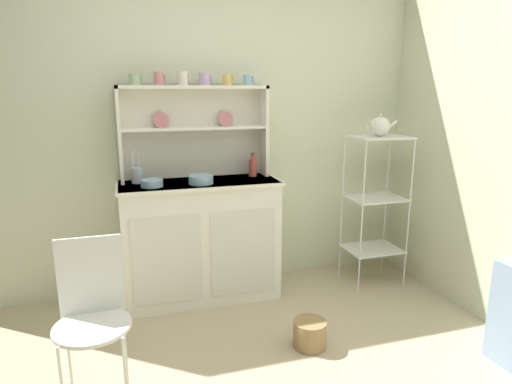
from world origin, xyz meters
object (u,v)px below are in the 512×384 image
Objects in this scene: floor_basket at (310,334)px; bakers_rack at (376,195)px; jam_bottle at (253,167)px; cup_sage_0 at (135,79)px; hutch_shelf_unit at (194,124)px; utensil_jar at (137,175)px; hutch_cabinet at (201,239)px; bowl_mixing_large at (152,183)px; wire_chair at (92,308)px; porcelain_teapot at (380,127)px.

bakers_rack is at bearing 40.33° from floor_basket.
jam_bottle is (-0.95, 0.20, 0.24)m from bakers_rack.
floor_basket is 2.02m from cup_sage_0.
hutch_shelf_unit is at bearing 5.98° from cup_sage_0.
cup_sage_0 is at bearing -174.02° from hutch_shelf_unit.
floor_basket is 1.58m from utensil_jar.
bowl_mixing_large is (-0.34, -0.07, 0.46)m from hutch_cabinet.
utensil_jar is at bearing 169.57° from hutch_cabinet.
hutch_cabinet is 1.35× the size of wire_chair.
bowl_mixing_large is 0.62× the size of porcelain_teapot.
bowl_mixing_large is at bearing -168.14° from jam_bottle.
hutch_shelf_unit is 1.56m from wire_chair.
floor_basket is 1.42m from bowl_mixing_large.
cup_sage_0 is 1.82m from porcelain_teapot.
bakers_rack is 4.78× the size of utensil_jar.
jam_bottle is at bearing -2.50° from cup_sage_0.
cup_sage_0 reaches higher than porcelain_teapot.
porcelain_teapot reaches higher than floor_basket.
utensil_jar is (-0.09, 0.15, 0.03)m from bowl_mixing_large.
floor_basket is 2.15× the size of cup_sage_0.
bakers_rack reaches higher than hutch_cabinet.
bakers_rack is 5.83× the size of floor_basket.
bowl_mixing_large is at bearing 178.57° from porcelain_teapot.
jam_bottle is at bearing 95.23° from floor_basket.
wire_chair is 1.07m from bowl_mixing_large.
floor_basket is at bearing -46.92° from cup_sage_0.
porcelain_teapot is at bearing -12.02° from jam_bottle.
cup_sage_0 is at bearing 163.00° from hutch_cabinet.
utensil_jar is (-1.80, 0.19, 0.22)m from bakers_rack.
wire_chair is 1.62m from jam_bottle.
jam_bottle is (0.82, -0.04, -0.64)m from cup_sage_0.
bowl_mixing_large reaches higher than wire_chair.
bowl_mixing_large is (-0.85, 0.78, 0.83)m from floor_basket.
cup_sage_0 is 0.65m from utensil_jar.
hutch_cabinet is 1.22m from wire_chair.
hutch_cabinet is 12.14× the size of cup_sage_0.
hutch_shelf_unit reaches higher than wire_chair.
cup_sage_0 reaches higher than utensil_jar.
hutch_cabinet is 4.81× the size of porcelain_teapot.
hutch_shelf_unit is 4.33× the size of utensil_jar.
utensil_jar is at bearing 120.59° from bowl_mixing_large.
bakers_rack is 2.26m from wire_chair.
hutch_cabinet is 1.07× the size of hutch_shelf_unit.
jam_bottle is (-0.09, 0.94, 0.88)m from floor_basket.
floor_basket is at bearing -63.31° from hutch_shelf_unit.
bakers_rack is 0.53m from porcelain_teapot.
bowl_mixing_large is at bearing 95.04° from wire_chair.
bakers_rack is 1.31m from floor_basket.
wire_chair reaches higher than floor_basket.
hutch_shelf_unit reaches higher than jam_bottle.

